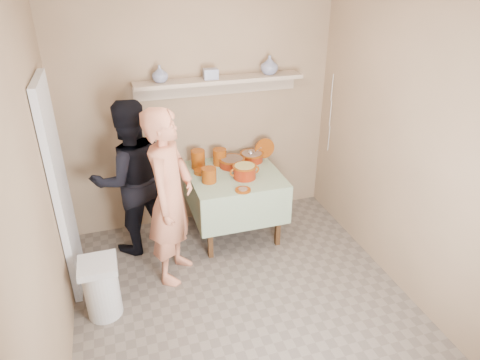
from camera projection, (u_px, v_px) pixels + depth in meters
name	position (u px, v px, depth m)	size (l,w,h in m)	color
ground	(249.00, 313.00, 3.84)	(3.50, 3.50, 0.00)	#6A5D53
tile_panel	(61.00, 190.00, 3.80)	(0.06, 0.70, 2.00)	silver
plate_stack_a	(198.00, 159.00, 4.72)	(0.16, 0.16, 0.21)	#782D03
plate_stack_b	(220.00, 157.00, 4.80)	(0.15, 0.15, 0.18)	#782D03
bowl_stack	(209.00, 175.00, 4.42)	(0.15, 0.15, 0.15)	#782D03
empty_bowl	(201.00, 171.00, 4.63)	(0.16, 0.16, 0.05)	#782D03
propped_lid	(265.00, 148.00, 4.95)	(0.24, 0.24, 0.02)	#782D03
vase_right	(269.00, 65.00, 4.59)	(0.19, 0.19, 0.20)	navy
vase_left	(160.00, 74.00, 4.28)	(0.16, 0.16, 0.17)	navy
ceramic_box	(211.00, 74.00, 4.42)	(0.15, 0.11, 0.11)	navy
person_cook	(170.00, 198.00, 3.94)	(0.63, 0.41, 1.73)	#D37C5B
person_helper	(131.00, 179.00, 4.37)	(0.81, 0.63, 1.66)	black
room_shell	(251.00, 147.00, 3.10)	(3.04, 3.54, 2.62)	#987C5D
serving_table	(234.00, 183.00, 4.70)	(0.97, 0.97, 0.76)	#4C2D16
cazuela_meat_a	(232.00, 162.00, 4.77)	(0.30, 0.30, 0.10)	maroon
cazuela_meat_b	(252.00, 156.00, 4.90)	(0.28, 0.28, 0.10)	maroon
ladle	(251.00, 153.00, 4.85)	(0.08, 0.26, 0.19)	silver
cazuela_rice	(245.00, 171.00, 4.50)	(0.33, 0.25, 0.14)	maroon
front_plate	(243.00, 190.00, 4.28)	(0.16, 0.16, 0.03)	#782D03
wall_shelf	(219.00, 82.00, 4.53)	(1.80, 0.25, 0.21)	tan
trash_bin	(102.00, 288.00, 3.71)	(0.32, 0.32, 0.56)	silver
electrical_cord	(330.00, 114.00, 4.91)	(0.01, 0.05, 0.90)	silver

